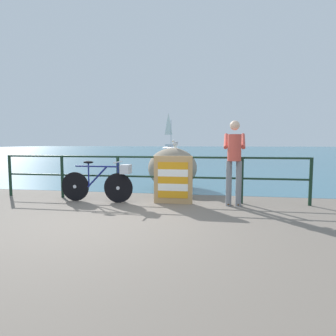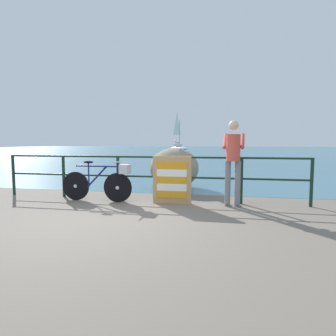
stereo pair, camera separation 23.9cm
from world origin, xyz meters
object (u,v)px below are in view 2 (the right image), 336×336
object	(u,v)px
folded_deckchair_stack	(172,180)
seagull	(177,143)
breakwater_boulder_main	(174,168)
bicycle	(102,181)
sailboat	(179,146)
person_at_railing	(233,159)

from	to	relation	value
folded_deckchair_stack	seagull	world-z (taller)	seagull
breakwater_boulder_main	seagull	world-z (taller)	seagull
bicycle	sailboat	distance (m)	40.21
folded_deckchair_stack	sailboat	size ratio (longest dim) A/B	0.17
bicycle	breakwater_boulder_main	distance (m)	2.54
bicycle	breakwater_boulder_main	xyz separation A→B (m)	(1.25, 2.21, 0.12)
breakwater_boulder_main	sailboat	xyz separation A→B (m)	(-6.02, 37.71, 0.12)
breakwater_boulder_main	sailboat	distance (m)	38.19
person_at_railing	sailboat	size ratio (longest dim) A/B	0.29
bicycle	folded_deckchair_stack	xyz separation A→B (m)	(1.58, 0.10, 0.06)
seagull	sailboat	xyz separation A→B (m)	(-6.10, 37.75, -0.60)
bicycle	folded_deckchair_stack	world-z (taller)	folded_deckchair_stack
person_at_railing	breakwater_boulder_main	size ratio (longest dim) A/B	1.23
breakwater_boulder_main	sailboat	size ratio (longest dim) A/B	0.24
bicycle	person_at_railing	xyz separation A→B (m)	(2.87, 0.08, 0.53)
breakwater_boulder_main	seagull	distance (m)	0.73
person_at_railing	seagull	xyz separation A→B (m)	(-1.53, 2.10, 0.32)
bicycle	breakwater_boulder_main	world-z (taller)	breakwater_boulder_main
seagull	folded_deckchair_stack	bearing A→B (deg)	24.81
bicycle	breakwater_boulder_main	bearing A→B (deg)	62.65
sailboat	seagull	bearing A→B (deg)	-33.96
sailboat	folded_deckchair_stack	bearing A→B (deg)	-34.09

